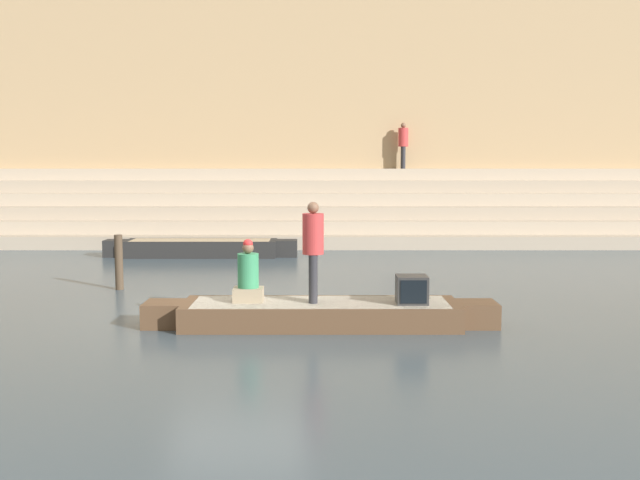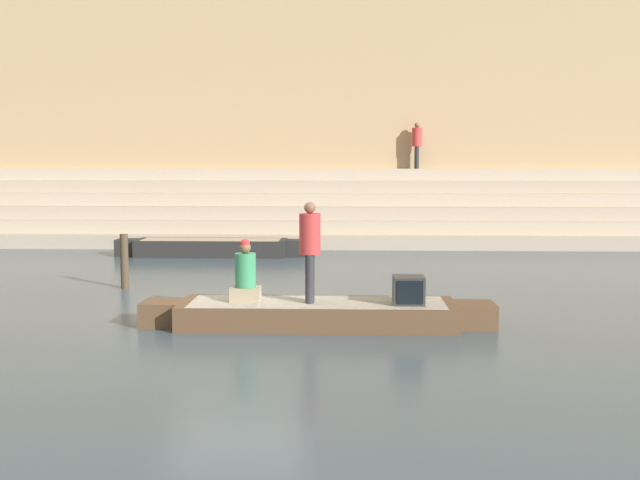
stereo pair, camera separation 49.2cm
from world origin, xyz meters
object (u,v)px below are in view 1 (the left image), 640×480
object	(u,v)px
person_standing	(313,245)
person_on_steps	(403,142)
person_rowing	(248,277)
rowboat_main	(320,313)
moored_boat_shore	(201,248)
mooring_post	(118,262)
tv_set	(411,289)

from	to	relation	value
person_standing	person_on_steps	xyz separation A→B (m)	(3.05, 14.45, 2.03)
person_standing	person_on_steps	bearing A→B (deg)	76.15
person_rowing	person_on_steps	world-z (taller)	person_on_steps
person_standing	person_rowing	size ratio (longest dim) A/B	1.59
rowboat_main	moored_boat_shore	distance (m)	9.70
mooring_post	person_on_steps	xyz separation A→B (m)	(7.18, 10.90, 2.79)
person_rowing	moored_boat_shore	bearing A→B (deg)	107.93
tv_set	mooring_post	size ratio (longest dim) A/B	0.43
tv_set	mooring_post	xyz separation A→B (m)	(-5.74, 3.65, -0.05)
rowboat_main	mooring_post	size ratio (longest dim) A/B	4.97
person_on_steps	rowboat_main	bearing A→B (deg)	16.92
rowboat_main	moored_boat_shore	bearing A→B (deg)	110.49
rowboat_main	tv_set	size ratio (longest dim) A/B	11.54
person_standing	tv_set	bearing A→B (deg)	-5.69
person_rowing	person_standing	bearing A→B (deg)	1.08
person_on_steps	person_rowing	bearing A→B (deg)	12.42
person_standing	person_rowing	bearing A→B (deg)	175.00
person_standing	tv_set	world-z (taller)	person_standing
person_standing	tv_set	xyz separation A→B (m)	(1.61, -0.11, -0.72)
person_rowing	mooring_post	size ratio (longest dim) A/B	0.89
tv_set	moored_boat_shore	size ratio (longest dim) A/B	0.09
rowboat_main	person_rowing	world-z (taller)	person_rowing
rowboat_main	mooring_post	world-z (taller)	mooring_post
tv_set	mooring_post	bearing A→B (deg)	142.70
rowboat_main	tv_set	world-z (taller)	tv_set
person_standing	moored_boat_shore	world-z (taller)	person_standing
moored_boat_shore	person_rowing	bearing A→B (deg)	-79.13
person_standing	moored_boat_shore	size ratio (longest dim) A/B	0.30
person_rowing	person_on_steps	bearing A→B (deg)	78.18
rowboat_main	person_on_steps	size ratio (longest dim) A/B	3.59
tv_set	person_on_steps	bearing A→B (deg)	79.45
person_rowing	moored_boat_shore	distance (m)	9.32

